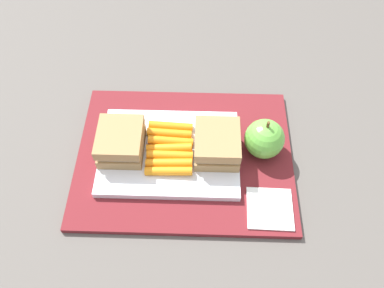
% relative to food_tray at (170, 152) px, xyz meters
% --- Properties ---
extents(ground_plane, '(2.40, 2.40, 0.00)m').
position_rel_food_tray_xyz_m(ground_plane, '(0.03, 0.00, -0.02)').
color(ground_plane, '#56514C').
extents(lunchbag_mat, '(0.36, 0.28, 0.01)m').
position_rel_food_tray_xyz_m(lunchbag_mat, '(0.03, 0.00, -0.01)').
color(lunchbag_mat, maroon).
rests_on(lunchbag_mat, ground_plane).
extents(food_tray, '(0.23, 0.17, 0.01)m').
position_rel_food_tray_xyz_m(food_tray, '(0.00, 0.00, 0.00)').
color(food_tray, white).
rests_on(food_tray, lunchbag_mat).
extents(sandwich_half_left, '(0.07, 0.08, 0.04)m').
position_rel_food_tray_xyz_m(sandwich_half_left, '(-0.08, 0.00, 0.03)').
color(sandwich_half_left, '#9E7A4C').
rests_on(sandwich_half_left, food_tray).
extents(sandwich_half_right, '(0.07, 0.08, 0.04)m').
position_rel_food_tray_xyz_m(sandwich_half_right, '(0.08, 0.00, 0.03)').
color(sandwich_half_right, '#9E7A4C').
rests_on(sandwich_half_right, food_tray).
extents(carrot_sticks_bundle, '(0.08, 0.10, 0.02)m').
position_rel_food_tray_xyz_m(carrot_sticks_bundle, '(0.00, 0.00, 0.01)').
color(carrot_sticks_bundle, orange).
rests_on(carrot_sticks_bundle, food_tray).
extents(apple, '(0.07, 0.07, 0.08)m').
position_rel_food_tray_xyz_m(apple, '(0.16, 0.01, 0.03)').
color(apple, '#66B742').
rests_on(apple, lunchbag_mat).
extents(paper_napkin, '(0.07, 0.07, 0.00)m').
position_rel_food_tray_xyz_m(paper_napkin, '(0.16, -0.10, -0.00)').
color(paper_napkin, white).
rests_on(paper_napkin, lunchbag_mat).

